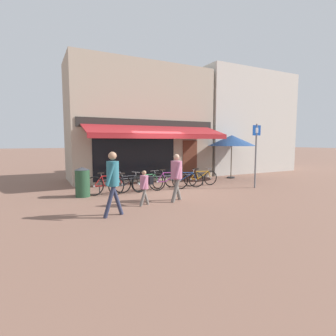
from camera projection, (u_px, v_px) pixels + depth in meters
name	position (u px, v px, depth m)	size (l,w,h in m)	color
ground_plane	(168.00, 189.00, 11.26)	(160.00, 160.00, 0.00)	brown
shop_front	(141.00, 123.00, 14.52)	(7.69, 4.68, 6.08)	tan
neighbour_building	(238.00, 124.00, 18.34)	(6.90, 4.00, 6.57)	beige
bike_rack_rail	(156.00, 178.00, 11.05)	(4.86, 0.04, 0.57)	#47494F
bicycle_red	(108.00, 184.00, 10.05)	(1.81, 0.52, 0.87)	black
bicycle_black	(128.00, 184.00, 10.28)	(1.66, 0.61, 0.83)	black
bicycle_green	(148.00, 182.00, 10.84)	(1.69, 0.83, 0.84)	black
bicycle_purple	(169.00, 181.00, 11.04)	(1.78, 0.52, 0.90)	black
bicycle_blue	(184.00, 179.00, 11.63)	(1.63, 0.82, 0.82)	black
bicycle_orange	(201.00, 178.00, 12.03)	(1.70, 0.52, 0.82)	black
pedestrian_adult	(176.00, 173.00, 8.88)	(0.55, 0.66, 1.63)	slate
pedestrian_child	(145.00, 184.00, 8.31)	(0.47, 0.44, 1.13)	slate
pedestrian_second_adult	(113.00, 177.00, 7.04)	(0.61, 0.49, 1.77)	#282D47
litter_bin	(82.00, 182.00, 9.62)	(0.54, 0.54, 1.10)	#23472D
parking_sign	(256.00, 149.00, 11.39)	(0.44, 0.07, 2.79)	slate
cafe_parasol	(232.00, 141.00, 14.43)	(2.59, 2.59, 2.38)	#4C3D2D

